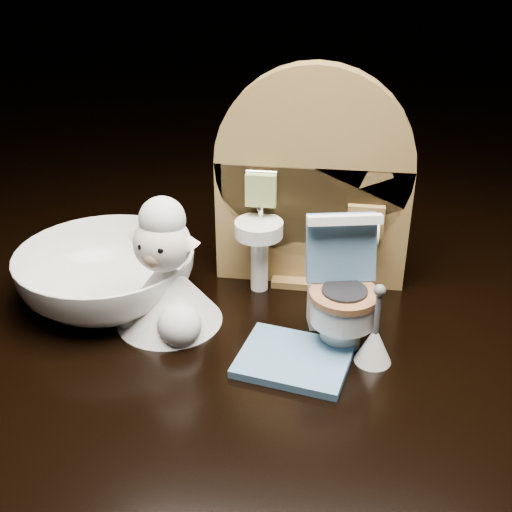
{
  "coord_description": "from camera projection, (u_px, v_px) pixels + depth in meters",
  "views": [
    {
      "loc": [
        0.02,
        -0.33,
        0.23
      ],
      "look_at": [
        -0.03,
        0.01,
        0.05
      ],
      "focal_mm": 45.0,
      "sensor_mm": 36.0,
      "label": 1
    }
  ],
  "objects": [
    {
      "name": "bath_mat",
      "position": [
        294.0,
        359.0,
        0.37
      ],
      "size": [
        0.07,
        0.06,
        0.0
      ],
      "primitive_type": "cube",
      "rotation": [
        0.0,
        0.0,
        -0.19
      ],
      "color": "teal",
      "rests_on": "ground"
    },
    {
      "name": "ceramic_bowl",
      "position": [
        107.0,
        276.0,
        0.42
      ],
      "size": [
        0.15,
        0.15,
        0.04
      ],
      "primitive_type": "imported",
      "rotation": [
        0.0,
        0.0,
        0.34
      ],
      "color": "white",
      "rests_on": "ground"
    },
    {
      "name": "toilet_brush",
      "position": [
        374.0,
        342.0,
        0.37
      ],
      "size": [
        0.02,
        0.02,
        0.05
      ],
      "color": "white",
      "rests_on": "ground"
    },
    {
      "name": "plush_lamb",
      "position": [
        166.0,
        281.0,
        0.39
      ],
      "size": [
        0.07,
        0.07,
        0.09
      ],
      "rotation": [
        0.0,
        0.0,
        -0.18
      ],
      "color": "silver",
      "rests_on": "ground"
    },
    {
      "name": "backdrop_panel",
      "position": [
        311.0,
        193.0,
        0.43
      ],
      "size": [
        0.13,
        0.05,
        0.15
      ],
      "color": "olive",
      "rests_on": "ground"
    },
    {
      "name": "toy_toilet",
      "position": [
        340.0,
        295.0,
        0.38
      ],
      "size": [
        0.05,
        0.06,
        0.08
      ],
      "rotation": [
        0.0,
        0.0,
        0.22
      ],
      "color": "white",
      "rests_on": "ground"
    }
  ]
}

